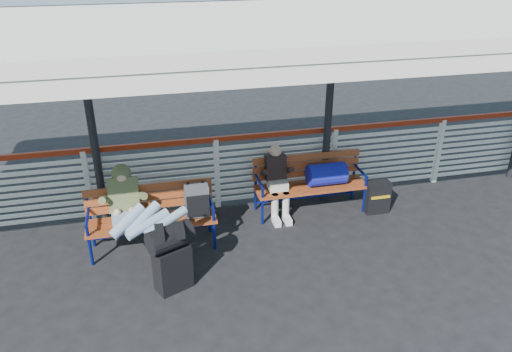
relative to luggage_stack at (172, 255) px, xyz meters
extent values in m
plane|color=black|center=(0.90, 0.07, -0.50)|extent=(60.00, 60.00, 0.00)
cube|color=silver|center=(0.90, 1.97, 0.10)|extent=(12.00, 0.04, 1.04)
cube|color=maroon|center=(0.90, 1.97, 0.70)|extent=(12.00, 0.06, 0.08)
cube|color=silver|center=(0.90, 0.97, 2.58)|extent=(12.60, 3.60, 0.16)
cube|color=silver|center=(0.90, -0.78, 2.45)|extent=(12.60, 0.06, 0.30)
cylinder|color=black|center=(-0.90, 1.82, 1.00)|extent=(0.12, 0.12, 3.00)
cylinder|color=black|center=(2.70, 1.82, 1.00)|extent=(0.12, 0.12, 3.00)
cube|color=black|center=(0.00, 0.00, -0.20)|extent=(0.51, 0.42, 0.61)
cylinder|color=black|center=(0.00, 0.00, 0.26)|extent=(0.63, 0.51, 0.31)
cube|color=#9D431E|center=(-0.20, 0.95, -0.05)|extent=(1.80, 0.50, 0.04)
cube|color=#9D431E|center=(-0.20, 1.21, 0.22)|extent=(1.80, 0.10, 0.40)
cylinder|color=navy|center=(-1.05, 0.75, -0.27)|extent=(0.04, 0.04, 0.45)
cylinder|color=navy|center=(0.65, 0.75, -0.27)|extent=(0.04, 0.04, 0.45)
cylinder|color=navy|center=(-1.05, 1.22, -0.05)|extent=(0.04, 0.04, 0.90)
cylinder|color=navy|center=(0.65, 1.22, -0.05)|extent=(0.04, 0.04, 0.90)
cube|color=#494C50|center=(0.45, 0.97, 0.20)|extent=(0.33, 0.21, 0.47)
cube|color=#9D431E|center=(2.33, 1.45, -0.05)|extent=(1.80, 0.50, 0.04)
cube|color=#9D431E|center=(2.33, 1.71, 0.22)|extent=(1.80, 0.10, 0.40)
cylinder|color=navy|center=(1.48, 1.25, -0.27)|extent=(0.04, 0.04, 0.45)
cylinder|color=navy|center=(3.18, 1.25, -0.27)|extent=(0.04, 0.04, 0.45)
cylinder|color=navy|center=(1.48, 1.72, -0.05)|extent=(0.04, 0.04, 0.90)
cylinder|color=navy|center=(3.18, 1.72, -0.05)|extent=(0.04, 0.04, 0.90)
cylinder|color=navy|center=(2.58, 1.45, 0.15)|extent=(0.61, 0.36, 0.36)
cube|color=#849AB1|center=(-0.55, 1.00, 0.04)|extent=(0.36, 0.26, 0.18)
cube|color=#444B27|center=(-0.55, 1.20, 0.30)|extent=(0.42, 0.38, 0.53)
sphere|color=#444B27|center=(-0.55, 1.30, 0.58)|extent=(0.28, 0.28, 0.28)
sphere|color=tan|center=(-0.55, 1.26, 0.57)|extent=(0.21, 0.21, 0.21)
cube|color=black|center=(-0.12, -0.06, 0.39)|extent=(0.11, 0.27, 0.10)
cube|color=black|center=(0.12, -0.06, 0.39)|extent=(0.11, 0.27, 0.10)
cube|color=beige|center=(1.78, 1.48, 0.03)|extent=(0.30, 0.24, 0.16)
cube|color=black|center=(1.78, 1.62, 0.28)|extent=(0.32, 0.23, 0.42)
sphere|color=tan|center=(1.78, 1.64, 0.55)|extent=(0.19, 0.19, 0.19)
cylinder|color=beige|center=(1.69, 1.30, -0.26)|extent=(0.11, 0.11, 0.46)
cylinder|color=beige|center=(1.87, 1.30, -0.26)|extent=(0.11, 0.11, 0.46)
cube|color=silver|center=(1.69, 1.20, -0.45)|extent=(0.10, 0.24, 0.10)
cube|color=silver|center=(1.87, 1.20, -0.45)|extent=(0.10, 0.24, 0.10)
cube|color=black|center=(3.38, 1.20, -0.23)|extent=(0.39, 0.21, 0.53)
cube|color=#C29512|center=(3.38, 1.09, -0.18)|extent=(0.32, 0.02, 0.04)
camera|label=1|loc=(-0.16, -5.25, 3.61)|focal=35.00mm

